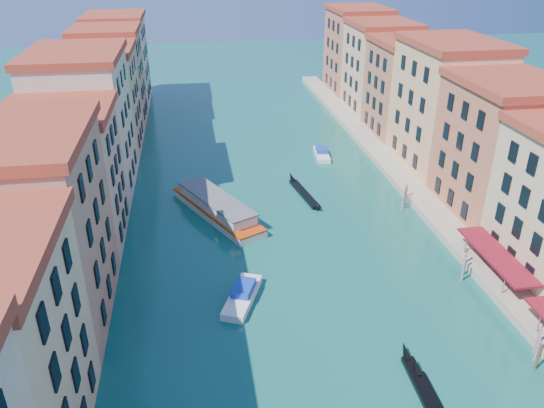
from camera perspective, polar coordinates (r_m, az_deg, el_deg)
The scene contains 9 objects.
left_bank_palazzos at distance 77.33m, azimuth -20.12°, elevation 6.17°, with size 12.80×128.40×21.00m.
right_bank_palazzos at distance 86.08m, azimuth 19.79°, elevation 8.25°, with size 12.80×128.40×21.00m.
quay at distance 85.86m, azimuth 14.12°, elevation 2.36°, with size 4.00×140.00×1.00m, color #A8A188.
mooring_poles_right at distance 56.99m, azimuth 25.10°, elevation -12.12°, with size 1.44×54.24×3.20m.
vaporetto_far at distance 74.02m, azimuth -5.97°, elevation -0.33°, with size 12.19×18.51×2.77m.
gondola_right at distance 48.83m, azimuth 16.28°, elevation -19.15°, with size 1.37×11.68×2.33m.
gondola_far at distance 80.12m, azimuth 3.41°, elevation 1.27°, with size 3.11×12.98×1.84m.
motorboat_mid at distance 57.38m, azimuth -3.19°, elevation -9.75°, with size 5.16×8.03×1.59m.
motorboat_far at distance 94.83m, azimuth 5.36°, elevation 5.45°, with size 2.84×7.11×1.44m.
Camera 1 is at (-10.36, -6.85, 34.59)m, focal length 35.00 mm.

